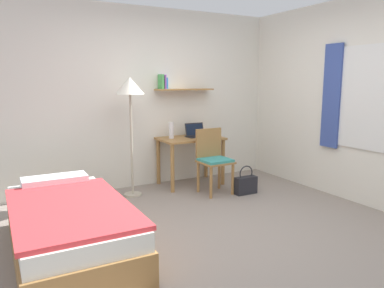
{
  "coord_description": "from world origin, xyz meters",
  "views": [
    {
      "loc": [
        -2.06,
        -3.12,
        1.56
      ],
      "look_at": [
        -0.09,
        0.51,
        0.85
      ],
      "focal_mm": 34.65,
      "sensor_mm": 36.0,
      "label": 1
    }
  ],
  "objects_px": {
    "standing_lamp": "(130,93)",
    "handbag": "(246,184)",
    "desk_chair": "(213,158)",
    "bed": "(69,226)",
    "water_bottle": "(171,130)",
    "book_stack": "(205,133)",
    "desk": "(191,147)",
    "laptop": "(196,133)"
  },
  "relations": [
    {
      "from": "standing_lamp",
      "to": "handbag",
      "type": "distance_m",
      "value": 2.01
    },
    {
      "from": "standing_lamp",
      "to": "handbag",
      "type": "xyz_separation_m",
      "value": [
        1.41,
        -0.69,
        -1.27
      ]
    },
    {
      "from": "standing_lamp",
      "to": "desk_chair",
      "type": "bearing_deg",
      "value": -20.96
    },
    {
      "from": "bed",
      "to": "water_bottle",
      "type": "bearing_deg",
      "value": 40.71
    },
    {
      "from": "desk_chair",
      "to": "standing_lamp",
      "type": "xyz_separation_m",
      "value": [
        -1.05,
        0.4,
        0.9
      ]
    },
    {
      "from": "bed",
      "to": "book_stack",
      "type": "height_order",
      "value": "book_stack"
    },
    {
      "from": "desk",
      "to": "desk_chair",
      "type": "bearing_deg",
      "value": -81.15
    },
    {
      "from": "desk_chair",
      "to": "handbag",
      "type": "xyz_separation_m",
      "value": [
        0.36,
        -0.28,
        -0.37
      ]
    },
    {
      "from": "standing_lamp",
      "to": "book_stack",
      "type": "relative_size",
      "value": 6.85
    },
    {
      "from": "standing_lamp",
      "to": "book_stack",
      "type": "xyz_separation_m",
      "value": [
        1.26,
        0.18,
        -0.65
      ]
    },
    {
      "from": "bed",
      "to": "laptop",
      "type": "xyz_separation_m",
      "value": [
        2.16,
        1.5,
        0.53
      ]
    },
    {
      "from": "bed",
      "to": "water_bottle",
      "type": "height_order",
      "value": "water_bottle"
    },
    {
      "from": "book_stack",
      "to": "handbag",
      "type": "relative_size",
      "value": 0.58
    },
    {
      "from": "water_bottle",
      "to": "desk_chair",
      "type": "bearing_deg",
      "value": -57.36
    },
    {
      "from": "bed",
      "to": "laptop",
      "type": "distance_m",
      "value": 2.68
    },
    {
      "from": "laptop",
      "to": "water_bottle",
      "type": "relative_size",
      "value": 1.32
    },
    {
      "from": "standing_lamp",
      "to": "water_bottle",
      "type": "bearing_deg",
      "value": 14.6
    },
    {
      "from": "handbag",
      "to": "desk",
      "type": "bearing_deg",
      "value": 118.85
    },
    {
      "from": "laptop",
      "to": "water_bottle",
      "type": "height_order",
      "value": "water_bottle"
    },
    {
      "from": "desk",
      "to": "handbag",
      "type": "bearing_deg",
      "value": -61.15
    },
    {
      "from": "standing_lamp",
      "to": "handbag",
      "type": "bearing_deg",
      "value": -25.97
    },
    {
      "from": "laptop",
      "to": "book_stack",
      "type": "xyz_separation_m",
      "value": [
        0.18,
        0.01,
        -0.02
      ]
    },
    {
      "from": "desk",
      "to": "standing_lamp",
      "type": "xyz_separation_m",
      "value": [
        -0.97,
        -0.12,
        0.82
      ]
    },
    {
      "from": "bed",
      "to": "water_bottle",
      "type": "relative_size",
      "value": 8.04
    },
    {
      "from": "book_stack",
      "to": "bed",
      "type": "bearing_deg",
      "value": -147.13
    },
    {
      "from": "desk_chair",
      "to": "book_stack",
      "type": "xyz_separation_m",
      "value": [
        0.21,
        0.58,
        0.25
      ]
    },
    {
      "from": "bed",
      "to": "desk",
      "type": "height_order",
      "value": "desk"
    },
    {
      "from": "book_stack",
      "to": "handbag",
      "type": "distance_m",
      "value": 1.07
    },
    {
      "from": "desk_chair",
      "to": "standing_lamp",
      "type": "distance_m",
      "value": 1.44
    },
    {
      "from": "desk",
      "to": "handbag",
      "type": "distance_m",
      "value": 1.02
    },
    {
      "from": "handbag",
      "to": "book_stack",
      "type": "bearing_deg",
      "value": 99.85
    },
    {
      "from": "book_stack",
      "to": "desk",
      "type": "bearing_deg",
      "value": -168.67
    },
    {
      "from": "water_bottle",
      "to": "handbag",
      "type": "distance_m",
      "value": 1.33
    },
    {
      "from": "handbag",
      "to": "standing_lamp",
      "type": "bearing_deg",
      "value": 154.03
    },
    {
      "from": "standing_lamp",
      "to": "laptop",
      "type": "distance_m",
      "value": 1.26
    },
    {
      "from": "desk",
      "to": "book_stack",
      "type": "bearing_deg",
      "value": 11.33
    },
    {
      "from": "standing_lamp",
      "to": "water_bottle",
      "type": "distance_m",
      "value": 0.9
    },
    {
      "from": "laptop",
      "to": "standing_lamp",
      "type": "bearing_deg",
      "value": -171.33
    },
    {
      "from": "laptop",
      "to": "handbag",
      "type": "relative_size",
      "value": 0.78
    },
    {
      "from": "desk_chair",
      "to": "water_bottle",
      "type": "xyz_separation_m",
      "value": [
        -0.37,
        0.58,
        0.34
      ]
    },
    {
      "from": "bed",
      "to": "desk_chair",
      "type": "distance_m",
      "value": 2.34
    },
    {
      "from": "standing_lamp",
      "to": "book_stack",
      "type": "bearing_deg",
      "value": 7.97
    }
  ]
}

